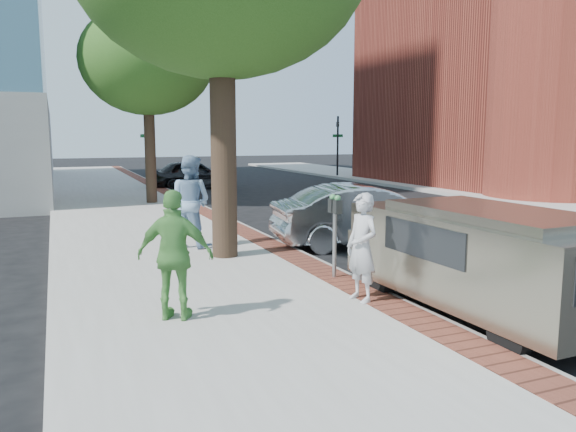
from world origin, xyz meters
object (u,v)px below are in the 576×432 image
parking_meter (335,219)px  person_officer (190,201)px  person_gray (362,247)px  bg_car (193,174)px  van (470,255)px  sedan_silver (367,215)px  person_green (175,255)px

parking_meter → person_officer: size_ratio=0.72×
person_gray → bg_car: bearing=165.0°
van → person_gray: bearing=149.7°
bg_car → van: 21.06m
person_officer → bg_car: bearing=-57.3°
person_gray → sedan_silver: 5.09m
person_green → bg_car: size_ratio=0.42×
person_gray → person_green: (-2.76, 0.22, 0.07)m
sedan_silver → van: (-1.27, -5.10, 0.16)m
person_green → van: bearing=-165.6°
parking_meter → person_green: size_ratio=0.83×
bg_car → person_gray: bearing=173.0°
parking_meter → person_gray: person_gray is taller
person_green → sedan_silver: (5.41, 4.12, -0.30)m
person_green → sedan_silver: size_ratio=0.40×
person_officer → sedan_silver: bearing=-145.0°
parking_meter → person_officer: (-1.70, 3.73, -0.03)m
person_green → sedan_silver: person_green is taller
person_officer → person_green: bearing=120.8°
parking_meter → person_gray: size_ratio=0.90×
person_gray → sedan_silver: size_ratio=0.37×
person_green → van: person_green is taller
person_gray → person_green: bearing=-103.7°
person_gray → sedan_silver: bearing=139.5°
bg_car → person_officer: bearing=165.7°
sedan_silver → van: 5.26m
parking_meter → bg_car: (1.83, 18.88, -0.48)m
sedan_silver → bg_car: 15.95m
person_officer → van: 6.54m
parking_meter → sedan_silver: size_ratio=0.33×
bg_car → person_green: bearing=165.2°
parking_meter → van: (1.12, -2.16, -0.31)m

